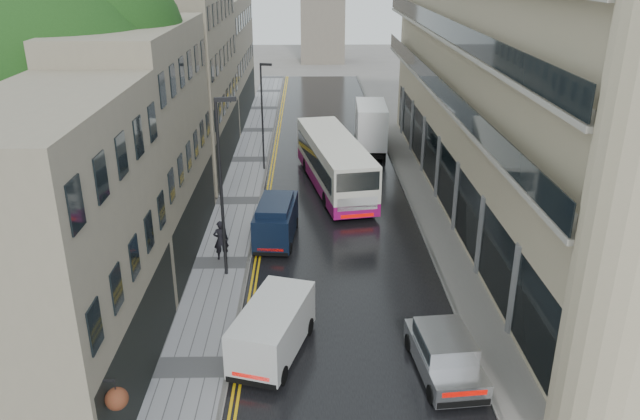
{
  "coord_description": "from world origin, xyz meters",
  "views": [
    {
      "loc": [
        -1.6,
        -7.93,
        13.94
      ],
      "look_at": [
        -1.09,
        18.0,
        3.33
      ],
      "focal_mm": 35.0,
      "sensor_mm": 36.0,
      "label": 1
    }
  ],
  "objects_px": {
    "tree_near": "(68,122)",
    "cream_bus": "(326,182)",
    "tree_far": "(145,83)",
    "silver_hatchback": "(433,382)",
    "navy_van": "(255,231)",
    "white_van": "(233,350)",
    "lamp_post_far": "(262,118)",
    "white_lorry": "(358,132)",
    "lamp_post_near": "(221,191)",
    "pedestrian": "(221,240)"
  },
  "relations": [
    {
      "from": "tree_near",
      "to": "cream_bus",
      "type": "relative_size",
      "value": 1.17
    },
    {
      "from": "tree_far",
      "to": "silver_hatchback",
      "type": "bearing_deg",
      "value": -58.57
    },
    {
      "from": "navy_van",
      "to": "white_van",
      "type": "bearing_deg",
      "value": -84.96
    },
    {
      "from": "silver_hatchback",
      "to": "lamp_post_far",
      "type": "xyz_separation_m",
      "value": [
        -7.19,
        24.63,
        2.92
      ]
    },
    {
      "from": "white_lorry",
      "to": "navy_van",
      "type": "xyz_separation_m",
      "value": [
        -6.37,
        -16.05,
        -0.7
      ]
    },
    {
      "from": "tree_far",
      "to": "navy_van",
      "type": "bearing_deg",
      "value": -57.69
    },
    {
      "from": "tree_near",
      "to": "silver_hatchback",
      "type": "relative_size",
      "value": 3.2
    },
    {
      "from": "navy_van",
      "to": "lamp_post_near",
      "type": "height_order",
      "value": "lamp_post_near"
    },
    {
      "from": "tree_far",
      "to": "pedestrian",
      "type": "height_order",
      "value": "tree_far"
    },
    {
      "from": "lamp_post_near",
      "to": "lamp_post_far",
      "type": "height_order",
      "value": "lamp_post_near"
    },
    {
      "from": "white_lorry",
      "to": "white_van",
      "type": "height_order",
      "value": "white_lorry"
    },
    {
      "from": "white_van",
      "to": "pedestrian",
      "type": "bearing_deg",
      "value": 116.8
    },
    {
      "from": "silver_hatchback",
      "to": "navy_van",
      "type": "bearing_deg",
      "value": 114.92
    },
    {
      "from": "tree_far",
      "to": "tree_near",
      "type": "bearing_deg",
      "value": -91.32
    },
    {
      "from": "silver_hatchback",
      "to": "lamp_post_far",
      "type": "relative_size",
      "value": 0.6
    },
    {
      "from": "cream_bus",
      "to": "white_van",
      "type": "height_order",
      "value": "cream_bus"
    },
    {
      "from": "white_lorry",
      "to": "pedestrian",
      "type": "xyz_separation_m",
      "value": [
        -7.95,
        -16.93,
        -0.78
      ]
    },
    {
      "from": "white_van",
      "to": "pedestrian",
      "type": "height_order",
      "value": "pedestrian"
    },
    {
      "from": "white_lorry",
      "to": "silver_hatchback",
      "type": "relative_size",
      "value": 1.65
    },
    {
      "from": "silver_hatchback",
      "to": "tree_far",
      "type": "bearing_deg",
      "value": 115.9
    },
    {
      "from": "white_van",
      "to": "navy_van",
      "type": "height_order",
      "value": "navy_van"
    },
    {
      "from": "cream_bus",
      "to": "white_van",
      "type": "bearing_deg",
      "value": -113.52
    },
    {
      "from": "tree_far",
      "to": "white_van",
      "type": "bearing_deg",
      "value": -70.59
    },
    {
      "from": "silver_hatchback",
      "to": "cream_bus",
      "type": "bearing_deg",
      "value": 94.46
    },
    {
      "from": "white_van",
      "to": "lamp_post_far",
      "type": "xyz_separation_m",
      "value": [
        -0.4,
        23.01,
        2.69
      ]
    },
    {
      "from": "tree_near",
      "to": "pedestrian",
      "type": "bearing_deg",
      "value": -3.17
    },
    {
      "from": "tree_near",
      "to": "white_van",
      "type": "bearing_deg",
      "value": -48.96
    },
    {
      "from": "cream_bus",
      "to": "silver_hatchback",
      "type": "xyz_separation_m",
      "value": [
        3.07,
        -17.46,
        -0.81
      ]
    },
    {
      "from": "white_lorry",
      "to": "tree_far",
      "type": "bearing_deg",
      "value": -163.6
    },
    {
      "from": "tree_far",
      "to": "cream_bus",
      "type": "relative_size",
      "value": 1.05
    },
    {
      "from": "cream_bus",
      "to": "white_lorry",
      "type": "xyz_separation_m",
      "value": [
        2.66,
        10.14,
        0.26
      ]
    },
    {
      "from": "cream_bus",
      "to": "navy_van",
      "type": "bearing_deg",
      "value": -132.45
    },
    {
      "from": "cream_bus",
      "to": "navy_van",
      "type": "distance_m",
      "value": 7.0
    },
    {
      "from": "navy_van",
      "to": "lamp_post_far",
      "type": "bearing_deg",
      "value": 96.79
    },
    {
      "from": "cream_bus",
      "to": "lamp_post_near",
      "type": "bearing_deg",
      "value": -130.69
    },
    {
      "from": "tree_near",
      "to": "white_lorry",
      "type": "bearing_deg",
      "value": 48.65
    },
    {
      "from": "silver_hatchback",
      "to": "pedestrian",
      "type": "height_order",
      "value": "pedestrian"
    },
    {
      "from": "white_van",
      "to": "navy_van",
      "type": "relative_size",
      "value": 0.99
    },
    {
      "from": "tree_near",
      "to": "lamp_post_far",
      "type": "distance_m",
      "value": 15.99
    },
    {
      "from": "navy_van",
      "to": "lamp_post_near",
      "type": "distance_m",
      "value": 4.09
    },
    {
      "from": "white_lorry",
      "to": "navy_van",
      "type": "relative_size",
      "value": 1.55
    },
    {
      "from": "lamp_post_far",
      "to": "silver_hatchback",
      "type": "bearing_deg",
      "value": -61.51
    },
    {
      "from": "cream_bus",
      "to": "lamp_post_near",
      "type": "height_order",
      "value": "lamp_post_near"
    },
    {
      "from": "tree_near",
      "to": "lamp_post_near",
      "type": "bearing_deg",
      "value": -15.42
    },
    {
      "from": "navy_van",
      "to": "pedestrian",
      "type": "distance_m",
      "value": 1.81
    },
    {
      "from": "cream_bus",
      "to": "lamp_post_near",
      "type": "relative_size",
      "value": 1.44
    },
    {
      "from": "cream_bus",
      "to": "white_lorry",
      "type": "bearing_deg",
      "value": 64.97
    },
    {
      "from": "navy_van",
      "to": "tree_far",
      "type": "bearing_deg",
      "value": 127.35
    },
    {
      "from": "cream_bus",
      "to": "tree_near",
      "type": "bearing_deg",
      "value": -161.99
    },
    {
      "from": "navy_van",
      "to": "cream_bus",
      "type": "bearing_deg",
      "value": 62.91
    }
  ]
}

